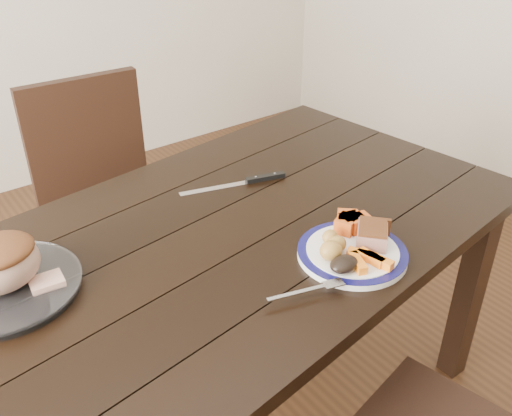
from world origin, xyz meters
TOP-DOWN VIEW (x-y plane):
  - dining_table at (0.00, 0.00)m, footprint 1.71×1.11m
  - chair_far at (-0.04, 0.74)m, footprint 0.44×0.45m
  - dinner_plate at (0.18, -0.27)m, footprint 0.26×0.26m
  - plate_rim at (0.18, -0.27)m, footprint 0.26×0.26m
  - serving_platter at (-0.52, 0.09)m, footprint 0.32×0.32m
  - pork_slice at (0.24, -0.27)m, footprint 0.11×0.11m
  - roasted_potatoes at (0.13, -0.25)m, footprint 0.09×0.09m
  - carrot_batons at (0.17, -0.33)m, footprint 0.08×0.11m
  - pumpkin_wedges at (0.24, -0.20)m, footprint 0.09×0.09m
  - dark_mushroom at (0.11, -0.31)m, footprint 0.07×0.05m
  - fork at (0.00, -0.32)m, footprint 0.18×0.07m
  - cut_slice at (-0.44, 0.04)m, footprint 0.08×0.06m
  - carving_knife at (0.21, 0.17)m, footprint 0.31×0.11m

SIDE VIEW (x-z plane):
  - chair_far at x=-0.04m, z-range 0.06..0.99m
  - dining_table at x=0.00m, z-range 0.28..1.03m
  - carving_knife at x=0.21m, z-range 0.75..0.76m
  - dinner_plate at x=0.18m, z-range 0.75..0.77m
  - serving_platter at x=-0.52m, z-range 0.75..0.77m
  - plate_rim at x=0.18m, z-range 0.76..0.78m
  - fork at x=0.00m, z-range 0.77..0.77m
  - cut_slice at x=-0.44m, z-range 0.77..0.78m
  - carrot_batons at x=0.17m, z-range 0.77..0.79m
  - dark_mushroom at x=0.11m, z-range 0.77..0.80m
  - pumpkin_wedges at x=0.24m, z-range 0.77..0.81m
  - pork_slice at x=0.24m, z-range 0.77..0.81m
  - roasted_potatoes at x=0.13m, z-range 0.77..0.81m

